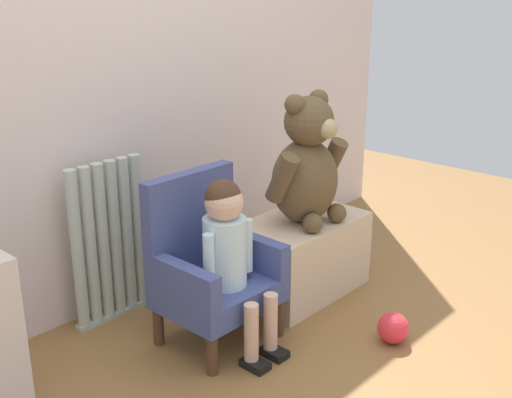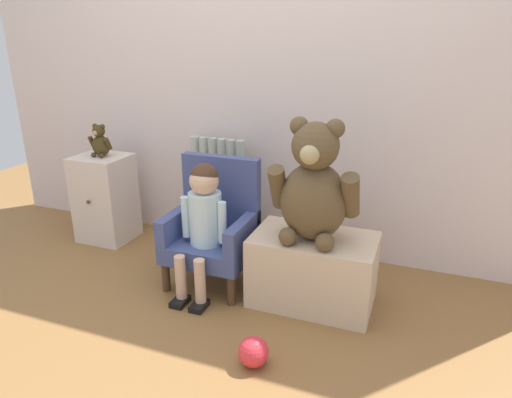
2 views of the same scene
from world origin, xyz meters
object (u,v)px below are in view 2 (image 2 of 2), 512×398
Objects in this scene: low_bench at (313,269)px; toy_ball at (254,352)px; small_teddy_bear at (100,142)px; child_armchair at (214,228)px; large_teddy_bear at (314,188)px; radiator at (219,193)px; child_figure at (203,212)px; small_dresser at (105,198)px.

low_bench is 4.72× the size of toy_ball.
small_teddy_bear is at bearing 148.56° from toy_ball.
small_teddy_bear reaches higher than low_bench.
large_teddy_bear is at bearing -5.15° from child_armchair.
large_teddy_bear is at bearing -33.41° from radiator.
toy_ball is (0.46, -0.59, -0.25)m from child_armchair.
toy_ball is at bearing -45.94° from child_figure.
small_dresser is 0.96× the size of large_teddy_bear.
child_figure is (0.91, -0.35, 0.16)m from small_dresser.
child_armchair is 0.99× the size of child_figure.
child_armchair is at bearing -68.03° from radiator.
radiator is 1.24m from toy_ball.
low_bench is at bearing -10.41° from small_teddy_bear.
toy_ball is at bearing -100.46° from low_bench.
radiator reaches higher than child_armchair.
small_teddy_bear is (-1.47, 0.27, 0.48)m from low_bench.
radiator is 1.24× the size of small_dresser.
small_dresser is 1.62m from toy_ball.
large_teddy_bear is at bearing -11.26° from small_dresser.
small_teddy_bear is 1.60× the size of toy_ball.
radiator is at bearing 14.45° from small_dresser.
small_dresser is 0.38m from small_teddy_bear.
small_teddy_bear is at bearing -165.48° from radiator.
small_dresser is 0.83× the size of child_armchair.
low_bench is at bearing -2.59° from child_armchair.
radiator is 0.81m from small_teddy_bear.
small_dresser is at bearing -171.23° from small_teddy_bear.
small_dresser is 1.50m from low_bench.
child_figure is 0.63m from low_bench.
small_teddy_bear reaches higher than radiator.
child_figure is at bearing -90.00° from child_armchair.
small_dresser reaches higher than toy_ball.
large_teddy_bear reaches higher than low_bench.
small_teddy_bear reaches higher than small_dresser.
child_figure is 0.77m from toy_ball.
large_teddy_bear is 0.78m from toy_ball.
child_armchair reaches higher than low_bench.
child_armchair reaches higher than toy_ball.
small_dresser is at bearing 148.80° from toy_ball.
child_figure is 1.14× the size of low_bench.
radiator is 0.92m from large_teddy_bear.
child_armchair is 1.13× the size of low_bench.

